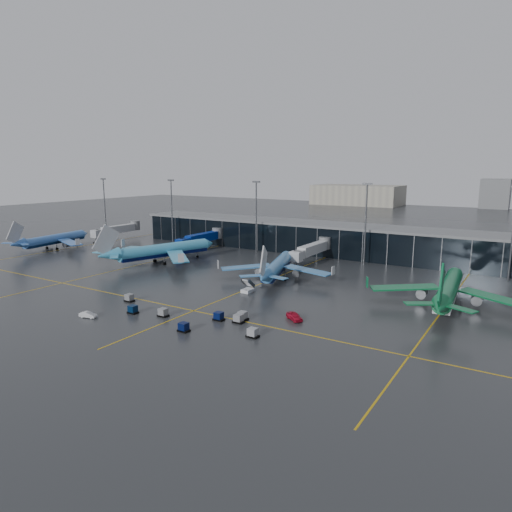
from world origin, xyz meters
The scene contains 14 objects.
ground centered at (0.00, 0.00, 0.00)m, with size 600.00×600.00×0.00m, color #282B2D.
terminal_pier centered at (0.00, 62.00, 5.42)m, with size 142.00×17.00×10.70m.
jet_bridges centered at (-35.00, 42.99, 4.55)m, with size 94.00×27.50×7.20m.
flood_masts centered at (5.00, 50.00, 13.81)m, with size 203.00×0.50×25.50m.
distant_hangars centered at (49.94, 270.08, 8.79)m, with size 260.00×71.00×22.00m.
taxi_lines centered at (10.00, 10.61, 0.01)m, with size 220.00×120.00×0.02m.
airliner_klm_west centered at (-83.60, 16.58, 5.74)m, with size 32.79×37.35×11.48m, color #407AD5, non-canonical shape.
airliner_arkefly centered at (-30.22, 19.15, 6.59)m, with size 37.65×42.88×13.18m, color #42AAD9, non-canonical shape.
airliner_klm_near centered at (11.00, 19.45, 5.68)m, with size 32.44×36.95×11.35m, color #3B7FC3, non-canonical shape.
airliner_aer_lingus centered at (55.29, 17.64, 6.14)m, with size 35.08×39.95×12.28m, color #0C6937, non-canonical shape.
baggage_carts centered at (13.58, -19.55, 0.76)m, with size 38.13×12.91×1.70m.
mobile_airstair centered at (11.62, 3.64, 0.77)m, with size 2.21×3.21×3.45m.
service_van_red centered at (30.98, -8.93, 0.78)m, with size 1.85×4.60×1.57m, color #B90E28.
service_van_white centered at (-5.32, -29.91, 0.61)m, with size 1.30×3.72×1.22m, color silver.
Camera 1 is at (70.88, -86.94, 29.98)m, focal length 32.00 mm.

